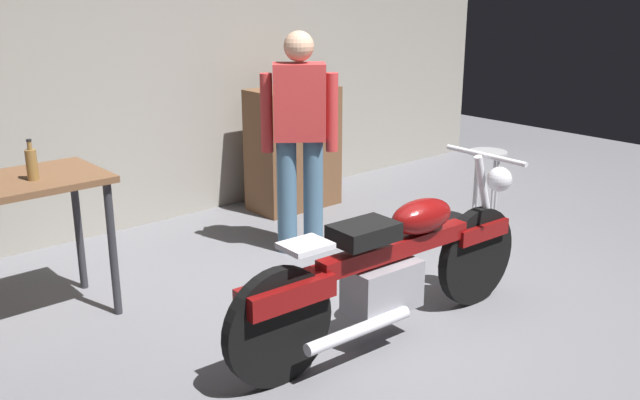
{
  "coord_description": "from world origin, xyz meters",
  "views": [
    {
      "loc": [
        -2.89,
        -2.58,
        2.0
      ],
      "look_at": [
        -0.05,
        0.7,
        0.65
      ],
      "focal_mm": 39.5,
      "sensor_mm": 36.0,
      "label": 1
    }
  ],
  "objects_px": {
    "shop_stool": "(487,167)",
    "bottle": "(32,164)",
    "wooden_dresser": "(293,149)",
    "person_standing": "(300,134)",
    "motorcycle": "(392,266)"
  },
  "relations": [
    {
      "from": "motorcycle",
      "to": "wooden_dresser",
      "type": "xyz_separation_m",
      "value": [
        1.16,
        2.34,
        0.1
      ]
    },
    {
      "from": "bottle",
      "to": "wooden_dresser",
      "type": "bearing_deg",
      "value": 17.65
    },
    {
      "from": "person_standing",
      "to": "shop_stool",
      "type": "xyz_separation_m",
      "value": [
        1.6,
        -0.54,
        -0.43
      ]
    },
    {
      "from": "person_standing",
      "to": "shop_stool",
      "type": "height_order",
      "value": "person_standing"
    },
    {
      "from": "wooden_dresser",
      "to": "bottle",
      "type": "height_order",
      "value": "bottle"
    },
    {
      "from": "motorcycle",
      "to": "shop_stool",
      "type": "height_order",
      "value": "motorcycle"
    },
    {
      "from": "wooden_dresser",
      "to": "bottle",
      "type": "distance_m",
      "value": 2.76
    },
    {
      "from": "person_standing",
      "to": "bottle",
      "type": "xyz_separation_m",
      "value": [
        -1.92,
        0.09,
        0.07
      ]
    },
    {
      "from": "motorcycle",
      "to": "shop_stool",
      "type": "relative_size",
      "value": 3.42
    },
    {
      "from": "shop_stool",
      "to": "wooden_dresser",
      "type": "bearing_deg",
      "value": 122.7
    },
    {
      "from": "motorcycle",
      "to": "person_standing",
      "type": "relative_size",
      "value": 1.31
    },
    {
      "from": "motorcycle",
      "to": "person_standing",
      "type": "bearing_deg",
      "value": 73.22
    },
    {
      "from": "motorcycle",
      "to": "wooden_dresser",
      "type": "distance_m",
      "value": 2.62
    },
    {
      "from": "motorcycle",
      "to": "person_standing",
      "type": "distance_m",
      "value": 1.58
    },
    {
      "from": "shop_stool",
      "to": "bottle",
      "type": "height_order",
      "value": "bottle"
    }
  ]
}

